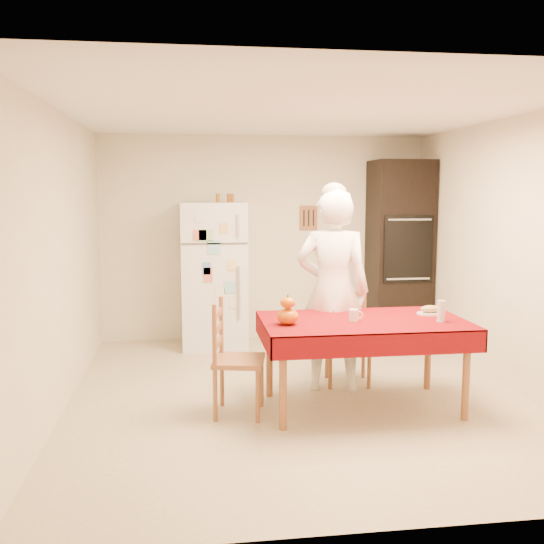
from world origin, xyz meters
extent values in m
plane|color=tan|center=(0.00, 0.00, 0.00)|extent=(4.50, 4.50, 0.00)
cube|color=beige|center=(0.00, 2.25, 1.25)|extent=(4.00, 0.02, 2.50)
cube|color=beige|center=(0.00, -2.25, 1.25)|extent=(4.00, 0.02, 2.50)
cube|color=beige|center=(-2.00, 0.00, 1.25)|extent=(0.02, 4.50, 2.50)
cube|color=beige|center=(2.00, 0.00, 1.25)|extent=(0.02, 4.50, 2.50)
cube|color=white|center=(0.00, 0.00, 2.50)|extent=(4.00, 4.50, 0.02)
cube|color=brown|center=(0.55, 2.23, 1.50)|extent=(0.22, 0.02, 0.30)
cube|color=white|center=(-0.65, 1.88, 0.85)|extent=(0.75, 0.70, 1.70)
cube|color=silver|center=(-0.39, 1.51, 1.45)|extent=(0.03, 0.03, 0.25)
cube|color=silver|center=(-0.39, 1.51, 0.70)|extent=(0.03, 0.03, 0.60)
cube|color=black|center=(1.63, 1.93, 1.10)|extent=(0.70, 0.60, 2.20)
cube|color=black|center=(1.63, 1.62, 1.15)|extent=(0.59, 0.02, 0.80)
cylinder|color=brown|center=(-0.24, -0.78, 0.35)|extent=(0.06, 0.06, 0.71)
cylinder|color=brown|center=(-0.24, 0.00, 0.35)|extent=(0.06, 0.06, 0.71)
cylinder|color=brown|center=(1.24, -0.78, 0.35)|extent=(0.06, 0.06, 0.71)
cylinder|color=brown|center=(1.24, 0.00, 0.35)|extent=(0.06, 0.06, 0.71)
cube|color=brown|center=(0.50, -0.39, 0.73)|extent=(1.60, 0.90, 0.04)
cube|color=#60050A|center=(0.50, -0.39, 0.76)|extent=(1.70, 1.00, 0.01)
cylinder|color=brown|center=(0.35, 0.12, 0.21)|extent=(0.04, 0.04, 0.43)
cylinder|color=brown|center=(0.39, 0.46, 0.21)|extent=(0.04, 0.04, 0.43)
cylinder|color=brown|center=(0.70, 0.07, 0.21)|extent=(0.04, 0.04, 0.43)
cylinder|color=brown|center=(0.75, 0.41, 0.21)|extent=(0.04, 0.04, 0.43)
cube|color=brown|center=(0.55, 0.27, 0.45)|extent=(0.47, 0.45, 0.04)
cube|color=brown|center=(0.57, 0.43, 0.70)|extent=(0.36, 0.08, 0.50)
cylinder|color=brown|center=(-0.41, -0.61, 0.21)|extent=(0.04, 0.04, 0.43)
cylinder|color=brown|center=(-0.75, -0.54, 0.21)|extent=(0.04, 0.04, 0.43)
cylinder|color=brown|center=(-0.34, -0.25, 0.21)|extent=(0.04, 0.04, 0.43)
cylinder|color=brown|center=(-0.67, -0.19, 0.21)|extent=(0.04, 0.04, 0.43)
cube|color=brown|center=(-0.54, -0.40, 0.45)|extent=(0.48, 0.49, 0.04)
cube|color=brown|center=(-0.71, -0.36, 0.70)|extent=(0.10, 0.36, 0.50)
imported|color=white|center=(0.36, 0.12, 0.92)|extent=(0.76, 0.58, 1.85)
cylinder|color=white|center=(0.40, -0.44, 0.81)|extent=(0.08, 0.08, 0.10)
ellipsoid|color=#E84C05|center=(-0.16, -0.48, 0.83)|extent=(0.18, 0.18, 0.13)
ellipsoid|color=red|center=(-0.16, -0.48, 0.94)|extent=(0.12, 0.12, 0.09)
cylinder|color=silver|center=(1.11, -0.55, 0.85)|extent=(0.07, 0.07, 0.18)
cylinder|color=white|center=(1.14, -0.26, 0.77)|extent=(0.24, 0.24, 0.02)
ellipsoid|color=#A47751|center=(1.14, -0.26, 0.81)|extent=(0.18, 0.10, 0.06)
cylinder|color=#8F611A|center=(-0.59, 1.93, 1.75)|extent=(0.05, 0.05, 0.10)
cylinder|color=brown|center=(-0.46, 1.93, 1.75)|extent=(0.05, 0.05, 0.10)
cylinder|color=brown|center=(-0.43, 1.93, 1.75)|extent=(0.05, 0.05, 0.10)
camera|label=1|loc=(-0.93, -5.20, 1.82)|focal=40.00mm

